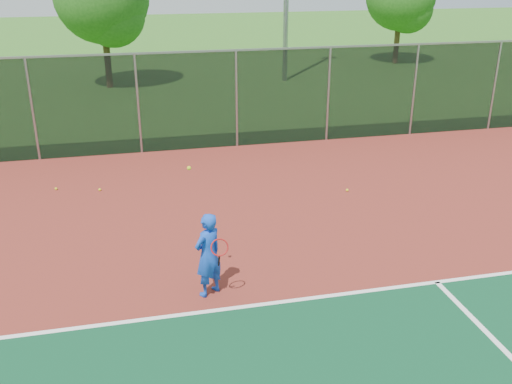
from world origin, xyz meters
TOP-DOWN VIEW (x-y plane):
  - court_apron at (0.00, 2.00)m, footprint 30.00×20.00m
  - fence_back at (0.00, 12.00)m, footprint 30.00×0.06m
  - tennis_player at (-2.15, 3.57)m, footprint 0.68×0.73m
  - practice_ball_0 at (-5.29, 9.33)m, footprint 0.07×0.07m
  - practice_ball_4 at (2.02, 7.57)m, footprint 0.07×0.07m
  - practice_ball_5 at (-4.19, 9.01)m, footprint 0.07×0.07m
  - practice_ball_7 at (-1.78, 6.61)m, footprint 0.07×0.07m
  - tree_back_left at (-3.96, 22.14)m, footprint 4.21×4.21m

SIDE VIEW (x-z plane):
  - court_apron at x=0.00m, z-range 0.00..0.02m
  - practice_ball_0 at x=-5.29m, z-range 0.02..0.09m
  - practice_ball_4 at x=2.02m, z-range 0.02..0.09m
  - practice_ball_5 at x=-4.19m, z-range 0.02..0.09m
  - practice_ball_7 at x=-1.78m, z-range 0.02..0.09m
  - tennis_player at x=-2.15m, z-range -0.40..2.00m
  - fence_back at x=0.00m, z-range 0.05..3.08m
  - tree_back_left at x=-3.96m, z-range 0.79..6.96m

